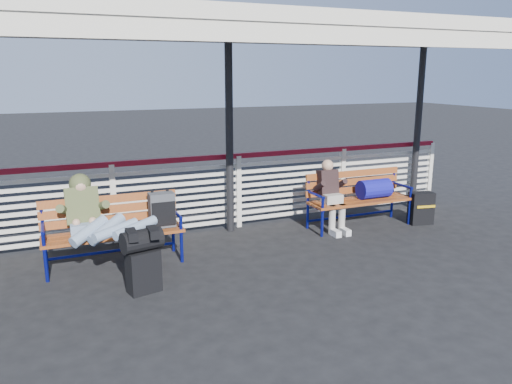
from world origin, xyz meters
name	(u,v)px	position (x,y,z in m)	size (l,w,h in m)	color
ground	(139,290)	(0.00, 0.00, 0.00)	(60.00, 60.00, 0.00)	black
fence	(114,200)	(0.00, 1.90, 0.66)	(12.08, 0.08, 1.24)	silver
canopy	(112,27)	(0.00, 0.87, 3.04)	(12.60, 3.60, 3.16)	silver
luggage_stack	(143,258)	(0.06, -0.06, 0.42)	(0.51, 0.36, 0.76)	black
bench_left	(129,220)	(0.07, 0.97, 0.60)	(1.80, 0.56, 0.94)	#944D1C
bench_right	(365,191)	(3.98, 1.15, 0.59)	(1.80, 0.56, 0.92)	#944D1C
traveler_man	(104,224)	(-0.28, 0.63, 0.68)	(0.94, 1.63, 0.77)	#899EB9
companion_person	(331,195)	(3.31, 1.14, 0.60)	(0.32, 0.66, 1.15)	#ABA69B
suitcase_side	(421,208)	(4.91, 0.84, 0.27)	(0.43, 0.31, 0.55)	black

